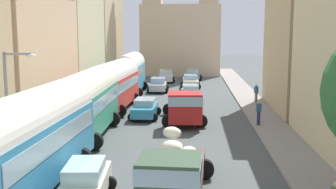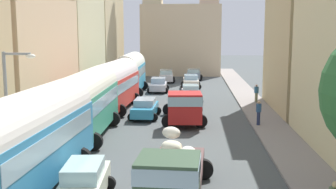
{
  "view_description": "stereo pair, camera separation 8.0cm",
  "coord_description": "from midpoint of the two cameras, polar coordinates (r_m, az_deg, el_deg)",
  "views": [
    {
      "loc": [
        1.94,
        -9.42,
        6.51
      ],
      "look_at": [
        0.0,
        22.64,
        1.61
      ],
      "focal_mm": 44.82,
      "sensor_mm": 36.0,
      "label": 1
    },
    {
      "loc": [
        2.02,
        -9.41,
        6.51
      ],
      "look_at": [
        0.0,
        22.64,
        1.61
      ],
      "focal_mm": 44.82,
      "sensor_mm": 36.0,
      "label": 2
    }
  ],
  "objects": [
    {
      "name": "ground_plane",
      "position": [
        37.05,
        0.49,
        -1.45
      ],
      "size": [
        154.0,
        154.0,
        0.0
      ],
      "primitive_type": "plane",
      "color": "#494F50"
    },
    {
      "name": "sidewalk_left",
      "position": [
        38.12,
        -10.47,
        -1.2
      ],
      "size": [
        2.5,
        70.0,
        0.14
      ],
      "primitive_type": "cube",
      "color": "#A49E91",
      "rests_on": "ground"
    },
    {
      "name": "sidewalk_right",
      "position": [
        37.36,
        11.66,
        -1.44
      ],
      "size": [
        2.5,
        70.0,
        0.14
      ],
      "primitive_type": "cube",
      "color": "gray",
      "rests_on": "ground"
    },
    {
      "name": "building_left_2",
      "position": [
        33.76,
        -19.85,
        6.1
      ],
      "size": [
        6.36,
        12.93,
        10.53
      ],
      "color": "#D8B78E",
      "rests_on": "ground"
    },
    {
      "name": "building_left_3",
      "position": [
        45.34,
        -13.3,
        7.74
      ],
      "size": [
        5.22,
        11.4,
        11.92
      ],
      "color": "beige",
      "rests_on": "ground"
    },
    {
      "name": "building_left_4",
      "position": [
        57.39,
        -9.44,
        7.8
      ],
      "size": [
        4.77,
        12.77,
        11.52
      ],
      "color": "#C6B387",
      "rests_on": "ground"
    },
    {
      "name": "building_right_2",
      "position": [
        35.82,
        18.35,
        7.34
      ],
      "size": [
        5.5,
        10.62,
        11.84
      ],
      "color": "tan",
      "rests_on": "ground"
    },
    {
      "name": "distant_church",
      "position": [
        62.66,
        1.81,
        8.71
      ],
      "size": [
        11.54,
        6.52,
        19.69
      ],
      "color": "#CFB592",
      "rests_on": "ground"
    },
    {
      "name": "parked_bus_0",
      "position": [
        17.73,
        -18.38,
        -5.53
      ],
      "size": [
        3.58,
        9.99,
        4.15
      ],
      "color": "teal",
      "rests_on": "ground"
    },
    {
      "name": "parked_bus_1",
      "position": [
        26.12,
        -11.04,
        -0.83
      ],
      "size": [
        3.32,
        9.61,
        4.09
      ],
      "color": "#389474",
      "rests_on": "ground"
    },
    {
      "name": "parked_bus_2",
      "position": [
        34.81,
        -7.32,
        1.52
      ],
      "size": [
        3.61,
        9.68,
        4.04
      ],
      "color": "red",
      "rests_on": "ground"
    },
    {
      "name": "parked_bus_3",
      "position": [
        43.62,
        -5.1,
        3.14
      ],
      "size": [
        3.33,
        8.56,
        4.18
      ],
      "color": "teal",
      "rests_on": "ground"
    },
    {
      "name": "cargo_truck_0",
      "position": [
        16.08,
        0.75,
        -10.54
      ],
      "size": [
        3.23,
        6.95,
        2.27
      ],
      "color": "#344C36",
      "rests_on": "ground"
    },
    {
      "name": "cargo_truck_1",
      "position": [
        29.44,
        2.25,
        -1.61
      ],
      "size": [
        3.36,
        7.29,
        2.41
      ],
      "color": "red",
      "rests_on": "ground"
    },
    {
      "name": "car_0",
      "position": [
        38.4,
        3.15,
        0.11
      ],
      "size": [
        2.3,
        3.8,
        1.61
      ],
      "color": "silver",
      "rests_on": "ground"
    },
    {
      "name": "car_1",
      "position": [
        48.28,
        3.17,
        1.82
      ],
      "size": [
        2.41,
        4.25,
        1.5
      ],
      "color": "beige",
      "rests_on": "ground"
    },
    {
      "name": "car_2",
      "position": [
        56.22,
        3.54,
        2.75
      ],
      "size": [
        2.44,
        3.82,
        1.44
      ],
      "color": "gray",
      "rests_on": "ground"
    },
    {
      "name": "car_3",
      "position": [
        16.51,
        -11.22,
        -11.75
      ],
      "size": [
        2.29,
        4.18,
        1.59
      ],
      "color": "beige",
      "rests_on": "ground"
    },
    {
      "name": "car_4",
      "position": [
        31.61,
        -3.07,
        -1.86
      ],
      "size": [
        2.28,
        4.07,
        1.46
      ],
      "color": "#3594C0",
      "rests_on": "ground"
    },
    {
      "name": "car_5",
      "position": [
        44.97,
        -1.26,
        1.32
      ],
      "size": [
        2.34,
        3.78,
        1.53
      ],
      "color": "silver",
      "rests_on": "ground"
    },
    {
      "name": "car_6",
      "position": [
        53.63,
        -0.22,
        2.55
      ],
      "size": [
        2.47,
        4.4,
        1.57
      ],
      "color": "silver",
      "rests_on": "ground"
    },
    {
      "name": "pedestrian_1",
      "position": [
        29.14,
        12.3,
        -2.35
      ],
      "size": [
        0.4,
        0.4,
        1.82
      ],
      "color": "#262F50",
      "rests_on": "ground"
    },
    {
      "name": "pedestrian_3",
      "position": [
        38.46,
        11.99,
        0.22
      ],
      "size": [
        0.41,
        0.41,
        1.75
      ],
      "color": "#6E7152",
      "rests_on": "ground"
    },
    {
      "name": "streetlamp_near",
      "position": [
        20.29,
        -20.48,
        -0.78
      ],
      "size": [
        1.53,
        0.28,
        5.59
      ],
      "color": "gray",
      "rests_on": "ground"
    }
  ]
}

